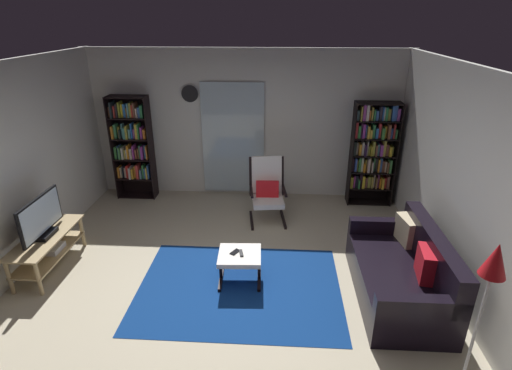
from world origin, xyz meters
TOP-DOWN VIEW (x-y plane):
  - ground_plane at (0.00, 0.00)m, footprint 7.02×7.02m
  - wall_back at (0.00, 2.90)m, footprint 5.60×0.06m
  - wall_right at (2.70, 0.00)m, footprint 0.06×6.00m
  - glass_door_panel at (-0.22, 2.83)m, footprint 1.10×0.01m
  - area_rug at (0.16, 0.03)m, footprint 2.47×1.81m
  - tv_stand at (-2.37, 0.32)m, footprint 0.46×1.21m
  - television at (-2.36, 0.31)m, footprint 0.20×0.86m
  - bookshelf_near_tv at (-1.98, 2.63)m, footprint 0.68×0.30m
  - bookshelf_near_sofa at (2.19, 2.60)m, footprint 0.75×0.30m
  - leather_sofa at (2.08, 0.02)m, footprint 0.89×1.73m
  - lounge_armchair at (0.43, 1.88)m, footprint 0.64×0.71m
  - ottoman at (0.15, 0.19)m, footprint 0.54×0.50m
  - tv_remote at (0.17, 0.19)m, footprint 0.07×0.15m
  - cell_phone at (0.09, 0.21)m, footprint 0.13×0.15m
  - floor_lamp_by_sofa at (2.17, -1.44)m, footprint 0.22×0.22m
  - wall_clock at (-0.94, 2.82)m, footprint 0.29×0.03m

SIDE VIEW (x-z plane):
  - ground_plane at x=0.00m, z-range 0.00..0.00m
  - area_rug at x=0.16m, z-range 0.00..0.01m
  - leather_sofa at x=2.08m, z-range -0.12..0.73m
  - tv_stand at x=-2.37m, z-range 0.08..0.56m
  - ottoman at x=0.15m, z-range 0.13..0.52m
  - cell_phone at x=0.09m, z-range 0.39..0.40m
  - tv_remote at x=0.17m, z-range 0.39..0.41m
  - lounge_armchair at x=0.43m, z-range 0.02..1.05m
  - television at x=-2.36m, z-range 0.46..1.00m
  - bookshelf_near_sofa at x=2.19m, z-range 0.07..1.86m
  - bookshelf_near_tv at x=-1.98m, z-range 0.07..1.91m
  - glass_door_panel at x=-0.22m, z-range 0.05..2.05m
  - floor_lamp_by_sofa at x=2.17m, z-range 0.49..2.10m
  - wall_back at x=0.00m, z-range 0.00..2.60m
  - wall_right at x=2.70m, z-range 0.00..2.60m
  - wall_clock at x=-0.94m, z-range 1.71..2.00m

